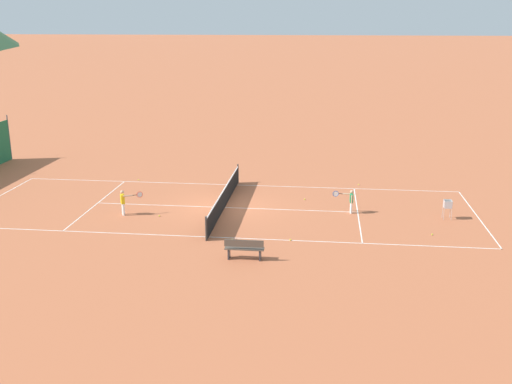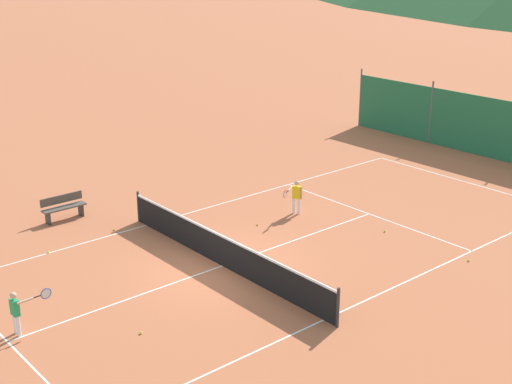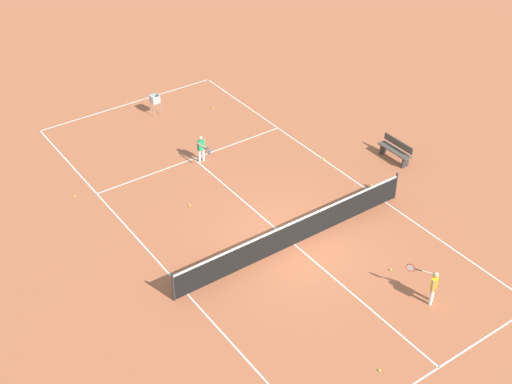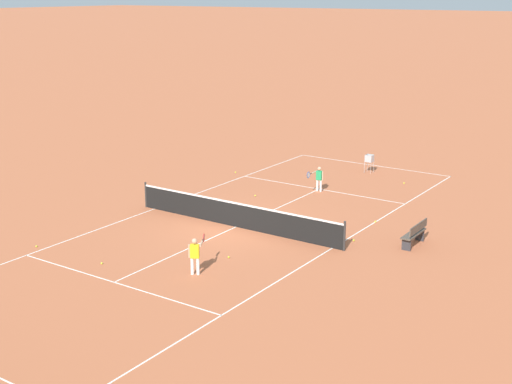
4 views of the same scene
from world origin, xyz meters
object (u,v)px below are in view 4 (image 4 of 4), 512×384
Objects in this scene: tennis_net at (236,214)px; player_far_baseline at (195,253)px; tennis_ball_by_net_right at (255,196)px; tennis_ball_near_corner at (404,183)px; tennis_ball_service_box at (36,246)px; tennis_ball_far_corner at (235,172)px; ball_hopper at (369,160)px; tennis_ball_alley_right at (229,257)px; tennis_ball_by_net_left at (102,263)px; player_near_service at (318,177)px; courtside_bench at (415,233)px; tennis_ball_mid_court at (375,222)px; tennis_ball_alley_left at (354,240)px.

tennis_net is 7.68× the size of player_far_baseline.
tennis_ball_by_net_right is 7.17m from tennis_ball_near_corner.
tennis_ball_service_box is 12.38m from tennis_ball_far_corner.
ball_hopper reaches higher than tennis_ball_near_corner.
tennis_net is 8.26m from tennis_ball_far_corner.
tennis_ball_alley_right is 1.00× the size of tennis_ball_near_corner.
tennis_ball_alley_right is (-3.10, -2.77, 0.00)m from tennis_ball_by_net_left.
player_near_service is 17.02× the size of tennis_ball_alley_right.
tennis_ball_by_net_right is 0.07× the size of ball_hopper.
tennis_net is 8.17× the size of player_near_service.
tennis_ball_far_corner is 12.20m from courtside_bench.
tennis_ball_by_net_left is at bearing 91.99° from tennis_ball_by_net_right.
tennis_ball_by_net_left is 1.00× the size of tennis_ball_far_corner.
player_far_baseline reaches higher than tennis_ball_by_net_left.
ball_hopper is (2.26, -1.02, 0.62)m from tennis_ball_near_corner.
tennis_net reaches higher than ball_hopper.
tennis_net is at bearing -104.17° from tennis_ball_by_net_left.
tennis_ball_service_box is 0.07× the size of ball_hopper.
player_far_baseline reaches higher than tennis_ball_alley_right.
tennis_ball_by_net_right is at bearing 71.09° from ball_hopper.
tennis_net is 139.09× the size of tennis_ball_by_net_left.
tennis_net reaches higher than tennis_ball_mid_court.
player_far_baseline reaches higher than courtside_bench.
tennis_ball_alley_right is 1.00× the size of tennis_ball_service_box.
tennis_ball_alley_right is at bearing -154.69° from tennis_ball_service_box.
tennis_ball_service_box is at bearing 68.51° from player_near_service.
player_near_service is at bearing -130.62° from tennis_ball_by_net_right.
courtside_bench is (-4.70, -6.29, -0.25)m from player_far_baseline.
tennis_ball_by_net_left is 9.38m from tennis_ball_by_net_right.
tennis_ball_by_net_left is at bearing 82.34° from player_near_service.
player_near_service is 17.02× the size of tennis_ball_by_net_right.
tennis_ball_mid_court is (-1.33, 5.94, 0.00)m from tennis_ball_near_corner.
courtside_bench is at bearing -126.75° from player_far_baseline.
tennis_ball_alley_right is 11.50m from tennis_ball_far_corner.
tennis_ball_alley_right is at bearing 44.76° from courtside_bench.
tennis_ball_by_net_right is at bearing -13.87° from courtside_bench.
tennis_net is at bearing -58.67° from tennis_ball_alley_right.
tennis_ball_service_box is at bearing 11.35° from player_far_baseline.
tennis_ball_alley_left is 0.04× the size of courtside_bench.
player_far_baseline is 18.11× the size of tennis_ball_alley_right.
tennis_ball_service_box is 16.86m from ball_hopper.
tennis_ball_mid_court is (-2.42, -6.23, 0.00)m from tennis_ball_alley_right.
tennis_net is at bearing 16.07° from courtside_bench.
player_near_service is 17.02× the size of tennis_ball_by_net_left.
player_near_service reaches higher than ball_hopper.
tennis_ball_mid_court is at bearing -111.24° from tennis_ball_alley_right.
tennis_ball_service_box is (3.05, 0.13, 0.00)m from tennis_ball_by_net_left.
ball_hopper is (3.87, -9.36, 0.62)m from tennis_ball_alley_left.
ball_hopper is at bearing -85.71° from player_far_baseline.
tennis_ball_alley_right and tennis_ball_service_box have the same top height.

